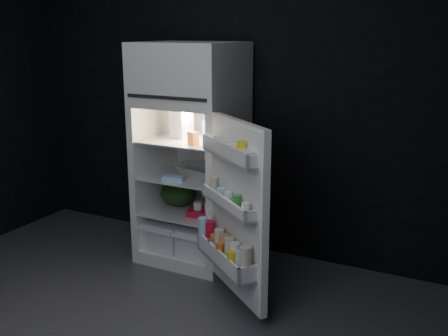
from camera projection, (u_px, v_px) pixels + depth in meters
The scene contains 16 objects.
wall_back at pixel (232, 93), 4.41m from camera, with size 4.00×0.00×2.70m, color black.
refrigerator at pixel (193, 146), 4.25m from camera, with size 0.76×0.71×1.78m.
fridge_door at pixel (234, 214), 3.50m from camera, with size 0.68×0.60×1.22m.
milk_jug at pixel (181, 123), 4.20m from camera, with size 0.14×0.14×0.24m, color white.
mayo_jar at pixel (209, 130), 4.19m from camera, with size 0.11×0.11×0.14m, color #1D40A1.
jam_jar at pixel (221, 132), 4.13m from camera, with size 0.11×0.11×0.13m, color #311E0D.
amber_bottle at pixel (175, 121), 4.37m from camera, with size 0.07×0.07×0.22m, color orange.
small_carton at pixel (193, 138), 3.96m from camera, with size 0.08×0.06×0.10m, color orange.
egg_carton at pixel (197, 173), 4.18m from camera, with size 0.28×0.11×0.07m, color gray.
pie at pixel (192, 168), 4.41m from camera, with size 0.27×0.27×0.04m, color tan.
flat_package at pixel (174, 179), 4.08m from camera, with size 0.17×0.08×0.04m, color #9CCDF2.
wrapped_pkg at pixel (222, 171), 4.27m from camera, with size 0.12×0.10×0.05m, color beige.
produce_bag at pixel (178, 194), 4.43m from camera, with size 0.31×0.27×0.20m, color #193815.
yogurt_tray at pixel (204, 213), 4.18m from camera, with size 0.27×0.14×0.05m, color red.
small_can_red at pixel (225, 201), 4.42m from camera, with size 0.07×0.07×0.09m, color red.
small_can_silver at pixel (222, 203), 4.36m from camera, with size 0.06×0.06×0.09m, color #B9BABE.
Camera 1 is at (1.96, -2.26, 1.88)m, focal length 42.00 mm.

